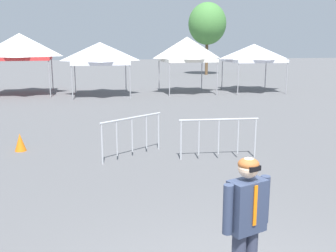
{
  "coord_description": "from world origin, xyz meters",
  "views": [
    {
      "loc": [
        -1.52,
        -3.63,
        2.99
      ],
      "look_at": [
        0.08,
        4.18,
        1.3
      ],
      "focal_mm": 41.85,
      "sensor_mm": 36.0,
      "label": 1
    }
  ],
  "objects_px": {
    "person_foreground": "(246,221)",
    "tree_behind_tents_left": "(207,24)",
    "canopy_tent_behind_center": "(100,53)",
    "canopy_tent_left_of_center": "(254,53)",
    "crowd_barrier_by_lift": "(219,131)",
    "canopy_tent_far_left": "(20,47)",
    "canopy_tent_behind_right": "(187,49)",
    "crowd_barrier_near_person": "(132,129)",
    "traffic_cone_lot_center": "(20,142)"
  },
  "relations": [
    {
      "from": "tree_behind_tents_left",
      "to": "crowd_barrier_by_lift",
      "type": "bearing_deg",
      "value": -106.37
    },
    {
      "from": "canopy_tent_behind_center",
      "to": "crowd_barrier_near_person",
      "type": "height_order",
      "value": "canopy_tent_behind_center"
    },
    {
      "from": "canopy_tent_behind_center",
      "to": "canopy_tent_behind_right",
      "type": "relative_size",
      "value": 0.99
    },
    {
      "from": "canopy_tent_left_of_center",
      "to": "tree_behind_tents_left",
      "type": "bearing_deg",
      "value": 85.45
    },
    {
      "from": "canopy_tent_left_of_center",
      "to": "traffic_cone_lot_center",
      "type": "bearing_deg",
      "value": -135.73
    },
    {
      "from": "canopy_tent_left_of_center",
      "to": "canopy_tent_behind_right",
      "type": "bearing_deg",
      "value": 178.83
    },
    {
      "from": "crowd_barrier_near_person",
      "to": "crowd_barrier_by_lift",
      "type": "height_order",
      "value": "same"
    },
    {
      "from": "canopy_tent_behind_right",
      "to": "crowd_barrier_by_lift",
      "type": "distance_m",
      "value": 14.11
    },
    {
      "from": "canopy_tent_far_left",
      "to": "crowd_barrier_by_lift",
      "type": "bearing_deg",
      "value": -64.64
    },
    {
      "from": "canopy_tent_far_left",
      "to": "traffic_cone_lot_center",
      "type": "xyz_separation_m",
      "value": [
        1.84,
        -13.11,
        -2.54
      ]
    },
    {
      "from": "canopy_tent_behind_right",
      "to": "crowd_barrier_near_person",
      "type": "height_order",
      "value": "canopy_tent_behind_right"
    },
    {
      "from": "canopy_tent_behind_right",
      "to": "canopy_tent_behind_center",
      "type": "bearing_deg",
      "value": -177.38
    },
    {
      "from": "person_foreground",
      "to": "tree_behind_tents_left",
      "type": "height_order",
      "value": "tree_behind_tents_left"
    },
    {
      "from": "tree_behind_tents_left",
      "to": "crowd_barrier_near_person",
      "type": "bearing_deg",
      "value": -111.04
    },
    {
      "from": "canopy_tent_behind_right",
      "to": "traffic_cone_lot_center",
      "type": "xyz_separation_m",
      "value": [
        -7.87,
        -11.91,
        -2.37
      ]
    },
    {
      "from": "canopy_tent_behind_right",
      "to": "canopy_tent_left_of_center",
      "type": "distance_m",
      "value": 4.27
    },
    {
      "from": "canopy_tent_far_left",
      "to": "crowd_barrier_near_person",
      "type": "distance_m",
      "value": 15.21
    },
    {
      "from": "canopy_tent_behind_right",
      "to": "tree_behind_tents_left",
      "type": "distance_m",
      "value": 14.51
    },
    {
      "from": "canopy_tent_far_left",
      "to": "person_foreground",
      "type": "relative_size",
      "value": 1.99
    },
    {
      "from": "canopy_tent_behind_right",
      "to": "crowd_barrier_near_person",
      "type": "relative_size",
      "value": 1.92
    },
    {
      "from": "tree_behind_tents_left",
      "to": "crowd_barrier_by_lift",
      "type": "relative_size",
      "value": 3.22
    },
    {
      "from": "canopy_tent_far_left",
      "to": "crowd_barrier_by_lift",
      "type": "relative_size",
      "value": 1.69
    },
    {
      "from": "canopy_tent_left_of_center",
      "to": "traffic_cone_lot_center",
      "type": "height_order",
      "value": "canopy_tent_left_of_center"
    },
    {
      "from": "canopy_tent_left_of_center",
      "to": "tree_behind_tents_left",
      "type": "xyz_separation_m",
      "value": [
        1.07,
        13.41,
        2.39
      ]
    },
    {
      "from": "canopy_tent_far_left",
      "to": "tree_behind_tents_left",
      "type": "bearing_deg",
      "value": 38.88
    },
    {
      "from": "canopy_tent_behind_right",
      "to": "canopy_tent_left_of_center",
      "type": "height_order",
      "value": "canopy_tent_behind_right"
    },
    {
      "from": "tree_behind_tents_left",
      "to": "canopy_tent_behind_right",
      "type": "bearing_deg",
      "value": -111.81
    },
    {
      "from": "canopy_tent_behind_center",
      "to": "canopy_tent_behind_right",
      "type": "bearing_deg",
      "value": 2.62
    },
    {
      "from": "canopy_tent_behind_right",
      "to": "crowd_barrier_by_lift",
      "type": "height_order",
      "value": "canopy_tent_behind_right"
    },
    {
      "from": "canopy_tent_behind_right",
      "to": "traffic_cone_lot_center",
      "type": "bearing_deg",
      "value": -123.44
    },
    {
      "from": "canopy_tent_far_left",
      "to": "canopy_tent_left_of_center",
      "type": "distance_m",
      "value": 14.03
    },
    {
      "from": "crowd_barrier_near_person",
      "to": "crowd_barrier_by_lift",
      "type": "xyz_separation_m",
      "value": [
        2.2,
        -0.68,
        0.0
      ]
    },
    {
      "from": "canopy_tent_behind_right",
      "to": "crowd_barrier_by_lift",
      "type": "relative_size",
      "value": 1.6
    },
    {
      "from": "canopy_tent_behind_center",
      "to": "traffic_cone_lot_center",
      "type": "distance_m",
      "value": 12.17
    },
    {
      "from": "canopy_tent_behind_right",
      "to": "tree_behind_tents_left",
      "type": "bearing_deg",
      "value": 68.19
    },
    {
      "from": "canopy_tent_behind_center",
      "to": "crowd_barrier_by_lift",
      "type": "relative_size",
      "value": 1.58
    },
    {
      "from": "crowd_barrier_near_person",
      "to": "traffic_cone_lot_center",
      "type": "relative_size",
      "value": 3.48
    },
    {
      "from": "crowd_barrier_near_person",
      "to": "canopy_tent_behind_center",
      "type": "bearing_deg",
      "value": 91.6
    },
    {
      "from": "canopy_tent_behind_center",
      "to": "person_foreground",
      "type": "relative_size",
      "value": 1.87
    },
    {
      "from": "person_foreground",
      "to": "crowd_barrier_by_lift",
      "type": "xyz_separation_m",
      "value": [
        1.62,
        5.68,
        -0.28
      ]
    },
    {
      "from": "canopy_tent_behind_right",
      "to": "crowd_barrier_near_person",
      "type": "xyz_separation_m",
      "value": [
        -4.82,
        -13.06,
        -1.87
      ]
    },
    {
      "from": "canopy_tent_far_left",
      "to": "person_foreground",
      "type": "bearing_deg",
      "value": -75.16
    },
    {
      "from": "traffic_cone_lot_center",
      "to": "tree_behind_tents_left",
      "type": "bearing_deg",
      "value": 62.39
    },
    {
      "from": "canopy_tent_far_left",
      "to": "canopy_tent_behind_center",
      "type": "relative_size",
      "value": 1.07
    },
    {
      "from": "canopy_tent_behind_center",
      "to": "canopy_tent_left_of_center",
      "type": "distance_m",
      "value": 9.44
    },
    {
      "from": "canopy_tent_far_left",
      "to": "tree_behind_tents_left",
      "type": "xyz_separation_m",
      "value": [
        15.03,
        12.12,
        1.98
      ]
    },
    {
      "from": "tree_behind_tents_left",
      "to": "crowd_barrier_near_person",
      "type": "xyz_separation_m",
      "value": [
        -10.15,
        -26.38,
        -4.02
      ]
    },
    {
      "from": "tree_behind_tents_left",
      "to": "person_foreground",
      "type": "bearing_deg",
      "value": -106.29
    },
    {
      "from": "crowd_barrier_near_person",
      "to": "crowd_barrier_by_lift",
      "type": "relative_size",
      "value": 0.84
    },
    {
      "from": "crowd_barrier_near_person",
      "to": "crowd_barrier_by_lift",
      "type": "distance_m",
      "value": 2.3
    }
  ]
}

